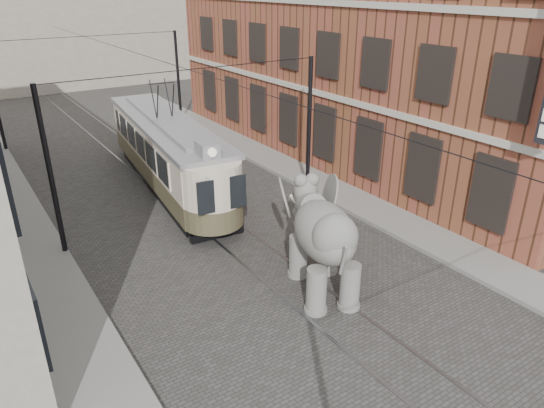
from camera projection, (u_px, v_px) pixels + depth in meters
ground at (292, 283)px, 16.02m from camera, size 120.00×120.00×0.00m
tram_rails at (292, 283)px, 16.02m from camera, size 1.54×80.00×0.02m
sidewalk_right at (419, 233)px, 19.03m from camera, size 2.00×60.00×0.15m
sidewalk_left at (85, 359)px, 12.70m from camera, size 2.00×60.00×0.15m
brick_building at (364, 41)px, 25.96m from camera, size 8.00×26.00×12.00m
distant_block at (25, 4)px, 43.49m from camera, size 28.00×10.00×14.00m
catenary at (210, 154)px, 18.48m from camera, size 11.00×30.20×6.00m
tram at (166, 136)px, 22.59m from camera, size 3.89×12.44×4.86m
elephant at (324, 245)px, 15.01m from camera, size 4.57×5.90×3.19m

